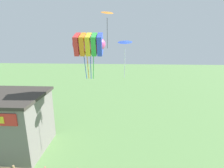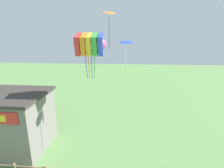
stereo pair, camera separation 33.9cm
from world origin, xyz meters
name	(u,v)px [view 2 (the right image)]	position (x,y,z in m)	size (l,w,h in m)	color
seaside_building	(5,121)	(-9.48, 10.76, 2.54)	(7.41, 5.19, 5.06)	slate
kite_rainbow_parafoil	(90,44)	(-1.99, 11.91, 9.03)	(2.71, 1.88, 3.71)	#E54C8C
kite_orange_delta	(109,13)	(-0.84, 16.02, 11.81)	(1.60, 1.59, 3.70)	orange
kite_blue_delta	(126,43)	(0.88, 11.98, 9.15)	(1.33, 1.33, 3.07)	blue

